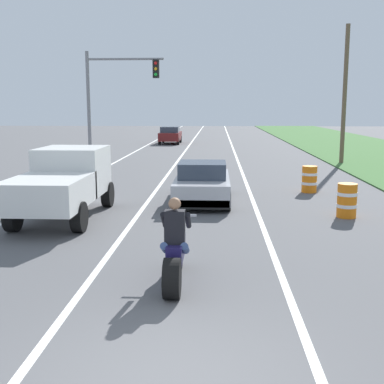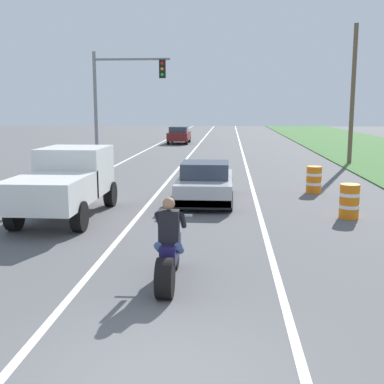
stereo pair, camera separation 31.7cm
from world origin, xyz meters
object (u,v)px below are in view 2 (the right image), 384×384
(construction_barrel_nearest, at_px, (349,201))
(distant_car_far_ahead, at_px, (179,135))
(pickup_truck_left_lane_white, at_px, (66,180))
(construction_barrel_mid, at_px, (314,180))
(motorcycle_with_rider, at_px, (169,254))
(traffic_light_mast_near, at_px, (118,92))
(sports_car_silver, at_px, (205,183))

(construction_barrel_nearest, bearing_deg, distant_car_far_ahead, 105.15)
(pickup_truck_left_lane_white, bearing_deg, distant_car_far_ahead, 89.52)
(construction_barrel_mid, bearing_deg, motorcycle_with_rider, -112.64)
(traffic_light_mast_near, height_order, distant_car_far_ahead, traffic_light_mast_near)
(construction_barrel_nearest, bearing_deg, pickup_truck_left_lane_white, -176.48)
(traffic_light_mast_near, bearing_deg, construction_barrel_mid, -37.93)
(distant_car_far_ahead, bearing_deg, construction_barrel_nearest, -74.85)
(motorcycle_with_rider, height_order, pickup_truck_left_lane_white, pickup_truck_left_lane_white)
(traffic_light_mast_near, relative_size, distant_car_far_ahead, 1.50)
(motorcycle_with_rider, relative_size, pickup_truck_left_lane_white, 0.46)
(traffic_light_mast_near, distance_m, construction_barrel_nearest, 15.01)
(sports_car_silver, xyz_separation_m, construction_barrel_mid, (3.98, 2.04, -0.13))
(pickup_truck_left_lane_white, height_order, distant_car_far_ahead, pickup_truck_left_lane_white)
(sports_car_silver, xyz_separation_m, traffic_light_mast_near, (-4.99, 9.03, 3.33))
(pickup_truck_left_lane_white, bearing_deg, traffic_light_mast_near, 95.20)
(sports_car_silver, height_order, distant_car_far_ahead, distant_car_far_ahead)
(motorcycle_with_rider, bearing_deg, construction_barrel_mid, 67.36)
(construction_barrel_nearest, distance_m, construction_barrel_mid, 4.32)
(traffic_light_mast_near, xyz_separation_m, distant_car_far_ahead, (1.32, 18.03, -3.18))
(sports_car_silver, bearing_deg, pickup_truck_left_lane_white, -144.71)
(motorcycle_with_rider, relative_size, construction_barrel_nearest, 2.21)
(construction_barrel_mid, bearing_deg, traffic_light_mast_near, 142.07)
(motorcycle_with_rider, xyz_separation_m, distant_car_far_ahead, (-3.41, 35.17, 0.18))
(construction_barrel_mid, bearing_deg, sports_car_silver, -152.81)
(motorcycle_with_rider, xyz_separation_m, construction_barrel_mid, (4.23, 10.15, -0.09))
(traffic_light_mast_near, bearing_deg, construction_barrel_nearest, -50.64)
(motorcycle_with_rider, xyz_separation_m, pickup_truck_left_lane_white, (-3.66, 5.34, 0.51))
(sports_car_silver, relative_size, distant_car_far_ahead, 1.08)
(pickup_truck_left_lane_white, xyz_separation_m, construction_barrel_nearest, (8.19, 0.50, -0.60))
(distant_car_far_ahead, bearing_deg, pickup_truck_left_lane_white, -90.48)
(pickup_truck_left_lane_white, xyz_separation_m, traffic_light_mast_near, (-1.07, 11.80, 2.85))
(pickup_truck_left_lane_white, xyz_separation_m, construction_barrel_mid, (7.89, 4.81, -0.60))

